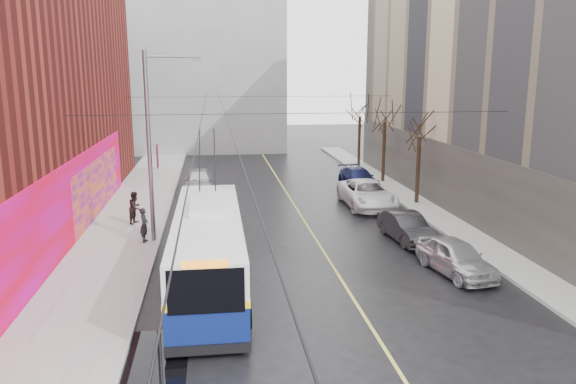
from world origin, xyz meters
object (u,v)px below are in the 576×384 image
object	(u,v)px
tree_far	(360,107)
parked_car_b	(407,227)
tree_mid	(385,111)
trolleybus	(208,248)
streetlight_pole	(152,142)
pedestrian_b	(135,208)
parked_car_d	(358,178)
parked_car_a	(456,257)
parked_car_c	(367,194)
following_car	(198,180)
pedestrian_a	(144,225)
tree_near	(420,124)

from	to	relation	value
tree_far	parked_car_b	bearing A→B (deg)	-98.57
tree_mid	trolleybus	bearing A→B (deg)	-123.78
streetlight_pole	pedestrian_b	world-z (taller)	streetlight_pole
streetlight_pole	parked_car_d	size ratio (longest dim) A/B	1.91
tree_mid	parked_car_a	size ratio (longest dim) A/B	1.59
parked_car_c	parked_car_a	bearing A→B (deg)	-88.37
following_car	pedestrian_b	size ratio (longest dim) A/B	2.71
parked_car_b	pedestrian_a	distance (m)	12.54
tree_mid	tree_far	xyz separation A→B (m)	(0.00, 7.00, -0.11)
following_car	parked_car_b	bearing A→B (deg)	-51.56
trolleybus	parked_car_a	bearing A→B (deg)	0.39
parked_car_a	parked_car_c	bearing A→B (deg)	83.17
tree_near	parked_car_d	xyz separation A→B (m)	(-2.24, 5.58, -4.29)
tree_far	parked_car_b	distance (m)	21.93
parked_car_b	following_car	world-z (taller)	following_car
trolleybus	pedestrian_a	distance (m)	6.52
following_car	pedestrian_a	bearing A→B (deg)	-100.86
streetlight_pole	pedestrian_b	distance (m)	5.23
tree_far	tree_mid	bearing A→B (deg)	-90.00
parked_car_b	tree_far	bearing A→B (deg)	76.17
parked_car_c	trolleybus	bearing A→B (deg)	-129.25
tree_far	trolleybus	distance (m)	29.08
pedestrian_b	tree_far	bearing A→B (deg)	-22.43
following_car	streetlight_pole	bearing A→B (deg)	-98.36
streetlight_pole	pedestrian_b	size ratio (longest dim) A/B	5.24
streetlight_pole	tree_near	size ratio (longest dim) A/B	1.41
tree_near	parked_car_c	world-z (taller)	tree_near
tree_mid	parked_car_b	distance (m)	15.29
parked_car_c	following_car	xyz separation A→B (m)	(-10.25, 5.78, -0.01)
parked_car_a	pedestrian_b	size ratio (longest dim) A/B	2.44
parked_car_c	pedestrian_a	xyz separation A→B (m)	(-12.50, -6.04, 0.17)
parked_car_b	parked_car_c	xyz separation A→B (m)	(0.00, 7.09, 0.12)
following_car	parked_car_c	bearing A→B (deg)	-29.53
trolleybus	parked_car_d	bearing A→B (deg)	59.47
tree_mid	following_car	bearing A→B (deg)	-174.20
streetlight_pole	parked_car_c	xyz separation A→B (m)	(11.94, 5.85, -4.05)
parked_car_d	pedestrian_a	distance (m)	17.88
parked_car_a	parked_car_c	distance (m)	11.76
tree_near	parked_car_b	distance (m)	9.00
parked_car_d	pedestrian_b	size ratio (longest dim) A/B	2.74
parked_car_c	parked_car_d	world-z (taller)	parked_car_c
parked_car_a	pedestrian_a	xyz separation A→B (m)	(-12.93, 5.71, 0.26)
tree_mid	pedestrian_b	xyz separation A→B (m)	(-16.54, -9.74, -4.24)
trolleybus	parked_car_d	world-z (taller)	trolleybus
streetlight_pole	trolleybus	world-z (taller)	streetlight_pole
trolleybus	parked_car_b	xyz separation A→B (m)	(9.46, 4.69, -0.84)
tree_mid	parked_car_d	bearing A→B (deg)	-147.66
streetlight_pole	tree_mid	size ratio (longest dim) A/B	1.35
tree_far	pedestrian_a	xyz separation A→B (m)	(-15.70, -20.18, -4.17)
pedestrian_b	parked_car_d	bearing A→B (deg)	-37.58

